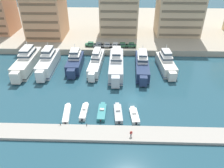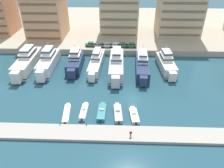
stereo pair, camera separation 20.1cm
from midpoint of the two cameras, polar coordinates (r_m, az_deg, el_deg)
The scene contains 27 objects.
ground_plane at distance 62.02m, azimuth 5.57°, elevation -3.83°, with size 400.00×400.00×0.00m, color #234C5B.
quay_promenade at distance 119.15m, azimuth 4.12°, elevation 14.95°, with size 180.00×70.00×2.33m, color #ADA38E.
pier_dock at distance 50.99m, azimuth 6.36°, elevation -12.94°, with size 120.00×4.88×0.68m, color #A8A399.
yacht_ivory_far_left at distance 81.40m, azimuth -21.15°, elevation 5.55°, with size 5.17×21.61×8.99m.
yacht_white_left at distance 78.57m, azimuth -16.21°, elevation 5.54°, with size 4.57×19.03×9.07m.
yacht_navy_mid_left at distance 77.42m, azimuth -9.53°, elevation 5.70°, with size 4.83×16.27×8.21m.
yacht_white_center_left at distance 76.92m, azimuth -3.97°, elevation 5.82°, with size 4.79×20.86×7.91m.
yacht_silver_center at distance 74.38m, azimuth 1.24°, elevation 5.27°, with size 4.75×22.71×8.92m.
yacht_navy_center_right at distance 75.18m, azimuth 7.98°, elevation 5.05°, with size 5.04×21.08×8.33m.
yacht_ivory_mid_right at distance 77.78m, azimuth 14.05°, elevation 5.28°, with size 5.37×17.31×8.29m.
motorboat_white_far_left at distance 56.93m, azimuth -11.64°, elevation -7.58°, with size 2.22×7.90×1.04m.
motorboat_white_left at distance 56.81m, azimuth -7.20°, elevation -7.14°, with size 1.75×6.97×1.49m.
motorboat_teal_mid_left at distance 56.39m, azimuth -2.59°, elevation -7.30°, with size 2.13×7.37×1.31m.
motorboat_grey_center_left at distance 55.92m, azimuth 1.67°, elevation -7.60°, with size 2.44×7.77×1.51m.
motorboat_white_center at distance 55.68m, azimuth 5.89°, elevation -8.13°, with size 2.48×6.65×1.28m.
car_green_far_left at distance 89.31m, azimuth -5.52°, elevation 10.35°, with size 4.15×2.03×1.80m.
car_grey_left at distance 88.41m, azimuth -3.37°, elevation 10.21°, with size 4.19×2.10×1.80m.
car_silver_mid_left at distance 88.24m, azimuth -1.25°, elevation 10.22°, with size 4.11×1.94×1.80m.
car_white_center_left at distance 88.18m, azimuth 1.00°, elevation 10.20°, with size 4.10×1.92×1.80m.
car_green_center at distance 88.21m, azimuth 2.87°, elevation 10.17°, with size 4.12×1.95×1.80m.
car_green_center_right at distance 88.42m, azimuth 5.17°, elevation 10.14°, with size 4.10×1.93×1.80m.
apartment_block_left at distance 102.56m, azimuth -16.64°, elevation 16.67°, with size 15.54×16.95×19.36m.
apartment_block_mid_left at distance 102.39m, azimuth 1.95°, elevation 18.73°, with size 16.65×16.86×22.27m.
apartment_block_center_left at distance 104.07m, azimuth 17.58°, elevation 19.45°, with size 19.29×13.24×28.82m.
pedestrian_near_edge at distance 49.33m, azimuth 5.05°, elevation -12.66°, with size 0.61×0.30×1.60m.
bollard_west at distance 53.66m, azimuth -13.33°, elevation -10.04°, with size 0.20×0.20×0.61m.
bollard_west_mid at distance 52.43m, azimuth -6.58°, elevation -10.41°, with size 0.20×0.20×0.61m.
Camera 2 is at (-4.13, -50.09, 36.32)m, focal length 35.00 mm.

